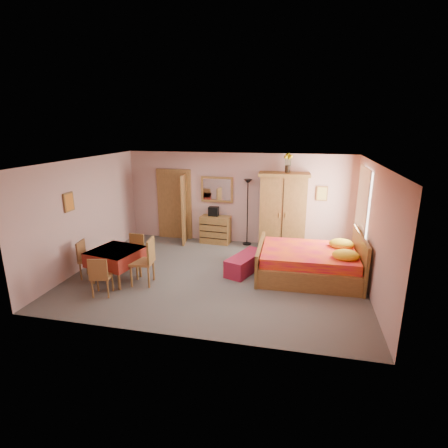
% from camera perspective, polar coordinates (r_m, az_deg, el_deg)
% --- Properties ---
extents(floor, '(6.50, 6.50, 0.00)m').
position_cam_1_polar(floor, '(8.16, -1.15, -8.32)').
color(floor, '#605C55').
rests_on(floor, ground).
extents(ceiling, '(6.50, 6.50, 0.00)m').
position_cam_1_polar(ceiling, '(7.48, -1.26, 10.17)').
color(ceiling, brown).
rests_on(ceiling, wall_back).
extents(wall_back, '(6.50, 0.10, 2.60)m').
position_cam_1_polar(wall_back, '(10.10, 2.15, 4.18)').
color(wall_back, tan).
rests_on(wall_back, floor).
extents(wall_front, '(6.50, 0.10, 2.60)m').
position_cam_1_polar(wall_front, '(5.44, -7.45, -6.28)').
color(wall_front, tan).
rests_on(wall_front, floor).
extents(wall_left, '(0.10, 5.00, 2.60)m').
position_cam_1_polar(wall_left, '(9.03, -21.69, 1.66)').
color(wall_left, tan).
rests_on(wall_left, floor).
extents(wall_right, '(0.10, 5.00, 2.60)m').
position_cam_1_polar(wall_right, '(7.66, 23.16, -0.91)').
color(wall_right, tan).
rests_on(wall_right, floor).
extents(doorway, '(1.06, 0.12, 2.15)m').
position_cam_1_polar(doorway, '(10.62, -8.05, 3.11)').
color(doorway, '#9E6B35').
rests_on(doorway, floor).
extents(window, '(0.08, 1.40, 1.95)m').
position_cam_1_polar(window, '(8.76, 21.67, 2.26)').
color(window, white).
rests_on(window, wall_right).
extents(picture_left, '(0.04, 0.32, 0.42)m').
position_cam_1_polar(picture_left, '(8.45, -24.02, 3.29)').
color(picture_left, orange).
rests_on(picture_left, wall_left).
extents(picture_back, '(0.30, 0.04, 0.40)m').
position_cam_1_polar(picture_back, '(9.88, 15.71, 4.82)').
color(picture_back, '#D8BF59').
rests_on(picture_back, wall_back).
extents(chest_of_drawers, '(0.88, 0.49, 0.80)m').
position_cam_1_polar(chest_of_drawers, '(10.19, -1.39, -0.92)').
color(chest_of_drawers, olive).
rests_on(chest_of_drawers, floor).
extents(wall_mirror, '(0.94, 0.05, 0.74)m').
position_cam_1_polar(wall_mirror, '(10.12, -1.15, 5.66)').
color(wall_mirror, silver).
rests_on(wall_mirror, wall_back).
extents(stereo, '(0.29, 0.21, 0.26)m').
position_cam_1_polar(stereo, '(10.10, -1.71, 2.07)').
color(stereo, black).
rests_on(stereo, chest_of_drawers).
extents(floor_lamp, '(0.25, 0.25, 1.89)m').
position_cam_1_polar(floor_lamp, '(9.93, 3.84, 1.88)').
color(floor_lamp, black).
rests_on(floor_lamp, floor).
extents(wardrobe, '(1.39, 0.77, 2.12)m').
position_cam_1_polar(wardrobe, '(9.71, 9.54, 2.06)').
color(wardrobe, olive).
rests_on(wardrobe, floor).
extents(sunflower_vase, '(0.21, 0.21, 0.51)m').
position_cam_1_polar(sunflower_vase, '(9.52, 10.39, 9.79)').
color(sunflower_vase, yellow).
rests_on(sunflower_vase, wardrobe).
extents(bed, '(2.32, 1.84, 1.05)m').
position_cam_1_polar(bed, '(8.11, 13.62, -4.89)').
color(bed, red).
rests_on(bed, floor).
extents(bench, '(0.85, 1.31, 0.41)m').
position_cam_1_polar(bench, '(8.30, 3.52, -6.38)').
color(bench, maroon).
rests_on(bench, floor).
extents(dining_table, '(1.17, 1.17, 0.72)m').
position_cam_1_polar(dining_table, '(8.12, -17.12, -6.42)').
color(dining_table, maroon).
rests_on(dining_table, floor).
extents(chair_south, '(0.45, 0.45, 0.84)m').
position_cam_1_polar(chair_south, '(7.53, -19.34, -7.94)').
color(chair_south, olive).
rests_on(chair_south, floor).
extents(chair_north, '(0.38, 0.38, 0.83)m').
position_cam_1_polar(chair_north, '(8.63, -14.46, -4.50)').
color(chair_north, olive).
rests_on(chair_north, floor).
extents(chair_west, '(0.45, 0.45, 0.86)m').
position_cam_1_polar(chair_west, '(8.44, -21.08, -5.43)').
color(chair_west, '#915F31').
rests_on(chair_west, floor).
extents(chair_east, '(0.53, 0.53, 1.03)m').
position_cam_1_polar(chair_east, '(7.75, -13.26, -5.97)').
color(chair_east, '#A26E37').
rests_on(chair_east, floor).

